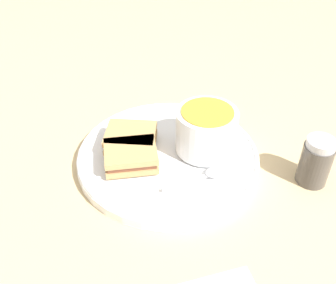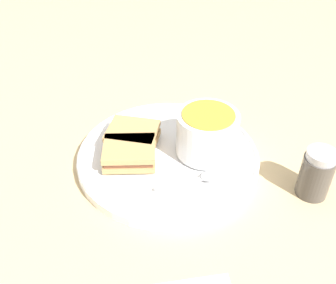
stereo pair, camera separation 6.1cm
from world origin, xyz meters
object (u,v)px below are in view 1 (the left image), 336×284
spoon (211,174)px  sandwich_half_far (131,156)px  sandwich_half_near (131,138)px  salt_shaker (316,161)px  soup_bowl (206,130)px

spoon → sandwich_half_far: sandwich_half_far is taller
sandwich_half_near → salt_shaker: salt_shaker is taller
soup_bowl → salt_shaker: soup_bowl is taller
soup_bowl → sandwich_half_far: size_ratio=1.07×
soup_bowl → spoon: soup_bowl is taller
sandwich_half_near → salt_shaker: 0.30m
spoon → salt_shaker: (0.05, 0.16, 0.02)m
salt_shaker → sandwich_half_far: bearing=-113.7°
spoon → sandwich_half_near: bearing=125.7°
soup_bowl → spoon: size_ratio=0.93×
salt_shaker → sandwich_half_near: bearing=-122.6°
spoon → sandwich_half_far: (-0.07, -0.11, 0.01)m
sandwich_half_near → sandwich_half_far: 0.05m
spoon → sandwich_half_near: sandwich_half_near is taller
spoon → sandwich_half_near: size_ratio=1.04×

